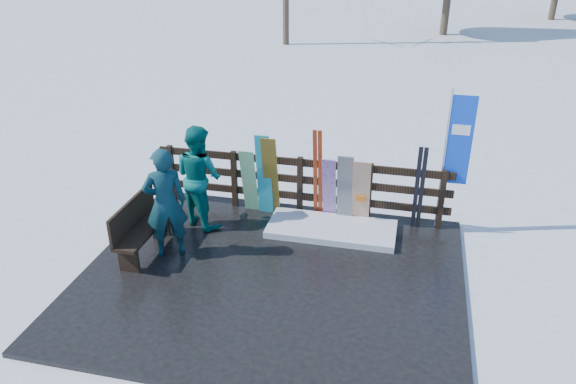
% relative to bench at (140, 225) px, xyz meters
% --- Properties ---
extents(ground, '(700.00, 700.00, 0.00)m').
position_rel_bench_xyz_m(ground, '(2.32, -0.22, -0.60)').
color(ground, white).
rests_on(ground, ground).
extents(deck, '(6.00, 5.00, 0.08)m').
position_rel_bench_xyz_m(deck, '(2.32, -0.22, -0.56)').
color(deck, black).
rests_on(deck, ground).
extents(fence, '(5.60, 0.10, 1.15)m').
position_rel_bench_xyz_m(fence, '(2.32, 1.98, 0.14)').
color(fence, black).
rests_on(fence, deck).
extents(snow_patch, '(2.30, 1.00, 0.12)m').
position_rel_bench_xyz_m(snow_patch, '(3.04, 1.38, -0.46)').
color(snow_patch, white).
rests_on(snow_patch, deck).
extents(bench, '(0.41, 1.50, 0.97)m').
position_rel_bench_xyz_m(bench, '(0.00, 0.00, 0.00)').
color(bench, black).
rests_on(bench, deck).
extents(snowboard_0, '(0.27, 0.26, 1.65)m').
position_rel_bench_xyz_m(snowboard_0, '(1.68, 1.76, 0.31)').
color(snowboard_0, '#21A7BC').
rests_on(snowboard_0, deck).
extents(snowboard_1, '(0.28, 0.33, 1.34)m').
position_rel_bench_xyz_m(snowboard_1, '(1.39, 1.76, 0.15)').
color(snowboard_1, white).
rests_on(snowboard_1, deck).
extents(snowboard_2, '(0.28, 0.34, 1.62)m').
position_rel_bench_xyz_m(snowboard_2, '(1.81, 1.76, 0.29)').
color(snowboard_2, gold).
rests_on(snowboard_2, deck).
extents(snowboard_3, '(0.25, 0.39, 1.33)m').
position_rel_bench_xyz_m(snowboard_3, '(2.91, 1.76, 0.15)').
color(snowboard_3, silver).
rests_on(snowboard_3, deck).
extents(snowboard_4, '(0.29, 0.23, 1.38)m').
position_rel_bench_xyz_m(snowboard_4, '(3.20, 1.76, 0.18)').
color(snowboard_4, black).
rests_on(snowboard_4, deck).
extents(snowboard_5, '(0.32, 0.30, 1.32)m').
position_rel_bench_xyz_m(snowboard_5, '(3.49, 1.76, 0.14)').
color(snowboard_5, silver).
rests_on(snowboard_5, deck).
extents(ski_pair_a, '(0.16, 0.33, 1.82)m').
position_rel_bench_xyz_m(ski_pair_a, '(2.68, 1.83, 0.39)').
color(ski_pair_a, '#B63916').
rests_on(ski_pair_a, deck).
extents(ski_pair_b, '(0.17, 0.20, 1.64)m').
position_rel_bench_xyz_m(ski_pair_b, '(4.51, 1.83, 0.31)').
color(ski_pair_b, black).
rests_on(ski_pair_b, deck).
extents(rental_flag, '(0.45, 0.04, 2.60)m').
position_rel_bench_xyz_m(rental_flag, '(5.04, 2.03, 1.09)').
color(rental_flag, silver).
rests_on(rental_flag, deck).
extents(person_front, '(0.83, 0.76, 1.91)m').
position_rel_bench_xyz_m(person_front, '(0.49, 0.05, 0.44)').
color(person_front, '#0F4944').
rests_on(person_front, deck).
extents(person_back, '(1.16, 1.08, 1.91)m').
position_rel_bench_xyz_m(person_back, '(0.63, 1.17, 0.44)').
color(person_back, '#07655F').
rests_on(person_back, deck).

